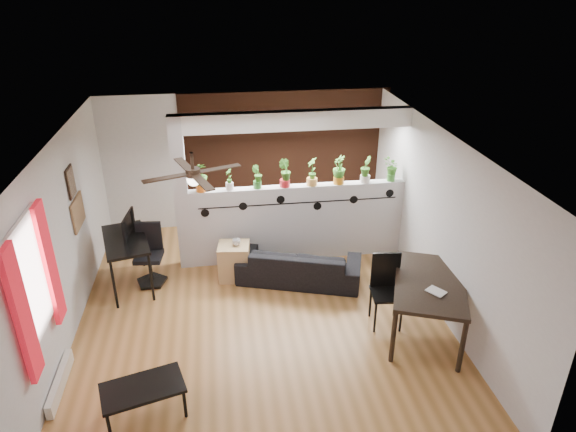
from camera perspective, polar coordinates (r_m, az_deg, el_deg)
The scene contains 29 objects.
room_shell at distance 7.05m, azimuth -3.29°, elevation -1.93°, with size 6.30×7.10×2.90m.
partition_wall at distance 8.75m, azimuth 1.13°, elevation -0.70°, with size 3.60×0.18×1.35m, color #BCBCC1.
ceiling_header at distance 8.12m, azimuth 1.23°, elevation 10.59°, with size 3.60×0.18×0.30m, color white.
pier_column at distance 8.42m, azimuth -11.79°, elevation 2.30°, with size 0.22×0.20×2.60m, color #BCBCC1.
brick_panel at distance 9.85m, azimuth -0.23°, elevation 6.34°, with size 3.90×0.05×2.60m, color #974A2B.
vine_decal at distance 8.49m, azimuth 1.25°, elevation 1.46°, with size 3.31×0.01×0.30m.
window_assembly at distance 6.24m, azimuth -26.47°, elevation -6.67°, with size 0.09×1.30×1.55m.
baseboard_heater at distance 7.04m, azimuth -24.01°, elevation -16.52°, with size 0.08×1.00×0.18m, color silver.
corkboard at distance 8.14m, azimuth -22.31°, elevation 0.38°, with size 0.03×0.60×0.45m, color brown.
framed_art at distance 7.91m, azimuth -22.99°, elevation 3.50°, with size 0.03×0.34×0.44m.
ceiling_fan at distance 6.35m, azimuth -10.49°, elevation 4.49°, with size 1.19×1.19×0.43m.
potted_plant_0 at distance 8.29m, azimuth -9.70°, elevation 4.34°, with size 0.29×0.25×0.47m.
potted_plant_1 at distance 8.30m, azimuth -6.55°, elevation 4.19°, with size 0.16×0.19×0.37m.
potted_plant_2 at distance 8.32m, azimuth -3.44°, elevation 4.44°, with size 0.20×0.17×0.39m.
potted_plant_3 at distance 8.35m, azimuth -0.35°, elevation 4.85°, with size 0.31×0.30×0.46m.
potted_plant_4 at distance 8.42m, azimuth 2.70°, elevation 5.06°, with size 0.20×0.25×0.48m.
potted_plant_5 at distance 8.51m, azimuth 5.70°, elevation 5.19°, with size 0.23×0.28×0.48m.
potted_plant_6 at distance 8.63m, azimuth 8.62°, elevation 5.23°, with size 0.29×0.30×0.45m.
potted_plant_7 at distance 8.78m, azimuth 11.45°, elevation 5.16°, with size 0.25×0.24×0.40m.
sofa at distance 8.30m, azimuth 1.25°, elevation -5.46°, with size 1.87×0.74×0.55m, color black.
cube_shelf at distance 8.38m, azimuth -5.99°, elevation -5.04°, with size 0.49×0.44×0.60m, color #A28055.
cup at distance 8.21m, azimuth -5.75°, elevation -2.90°, with size 0.13×0.13×0.10m, color gray.
computer_desk at distance 8.29m, azimuth -17.61°, elevation -2.90°, with size 0.87×1.28×0.85m.
monitor at distance 8.34m, azimuth -17.63°, elevation -1.35°, with size 0.06×0.33×0.19m, color black.
office_chair at distance 8.45m, azimuth -15.10°, elevation -4.52°, with size 0.51×0.51×0.99m.
dining_table at distance 7.18m, azimuth 15.47°, elevation -7.62°, with size 1.40×1.73×0.82m.
book at distance 6.86m, azimuth 15.74°, elevation -8.37°, with size 0.17×0.23×0.02m, color gray.
folding_chair at distance 7.34m, azimuth 10.84°, elevation -7.33°, with size 0.47×0.47×1.05m.
coffee_table at distance 6.20m, azimuth -15.84°, elevation -18.08°, with size 0.99×0.72×0.42m.
Camera 1 is at (-0.50, -6.23, 4.57)m, focal length 32.00 mm.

